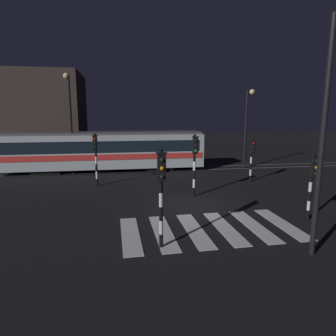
# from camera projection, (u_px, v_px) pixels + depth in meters

# --- Properties ---
(ground_plane) EXTENTS (120.00, 120.00, 0.00)m
(ground_plane) POSITION_uv_depth(u_px,v_px,m) (192.00, 206.00, 15.04)
(ground_plane) COLOR black
(rail_near) EXTENTS (80.00, 0.12, 0.03)m
(rail_near) POSITION_uv_depth(u_px,v_px,m) (164.00, 171.00, 24.36)
(rail_near) COLOR #59595E
(rail_near) RESTS_ON ground
(rail_far) EXTENTS (80.00, 0.12, 0.03)m
(rail_far) POSITION_uv_depth(u_px,v_px,m) (161.00, 168.00, 25.75)
(rail_far) COLOR #59595E
(rail_far) RESTS_ON ground
(crosswalk_zebra) EXTENTS (7.27, 3.85, 0.02)m
(crosswalk_zebra) POSITION_uv_depth(u_px,v_px,m) (210.00, 229.00, 12.05)
(crosswalk_zebra) COLOR silver
(crosswalk_zebra) RESTS_ON ground
(traffic_light_kerb_mid_left) EXTENTS (0.36, 0.42, 3.51)m
(traffic_light_kerb_mid_left) POSITION_uv_depth(u_px,v_px,m) (161.00, 185.00, 9.91)
(traffic_light_kerb_mid_left) COLOR black
(traffic_light_kerb_mid_left) RESTS_ON ground
(traffic_light_median_centre) EXTENTS (0.36, 0.42, 3.55)m
(traffic_light_median_centre) POSITION_uv_depth(u_px,v_px,m) (195.00, 156.00, 16.38)
(traffic_light_median_centre) COLOR black
(traffic_light_median_centre) RESTS_ON ground
(traffic_light_corner_near_right) EXTENTS (0.36, 0.42, 3.02)m
(traffic_light_corner_near_right) POSITION_uv_depth(u_px,v_px,m) (313.00, 177.00, 12.72)
(traffic_light_corner_near_right) COLOR black
(traffic_light_corner_near_right) RESTS_ON ground
(traffic_light_corner_far_left) EXTENTS (0.36, 0.42, 3.45)m
(traffic_light_corner_far_left) POSITION_uv_depth(u_px,v_px,m) (96.00, 152.00, 18.77)
(traffic_light_corner_far_left) COLOR black
(traffic_light_corner_far_left) RESTS_ON ground
(traffic_light_corner_far_right) EXTENTS (0.36, 0.42, 3.05)m
(traffic_light_corner_far_right) POSITION_uv_depth(u_px,v_px,m) (252.00, 153.00, 20.08)
(traffic_light_corner_far_right) COLOR black
(traffic_light_corner_far_right) RESTS_ON ground
(street_lamp_trackside_left) EXTENTS (0.44, 1.21, 7.57)m
(street_lamp_trackside_left) POSITION_uv_depth(u_px,v_px,m) (70.00, 113.00, 22.00)
(street_lamp_trackside_left) COLOR black
(street_lamp_trackside_left) RESTS_ON ground
(street_lamp_near_kerb) EXTENTS (0.44, 1.21, 7.62)m
(street_lamp_near_kerb) POSITION_uv_depth(u_px,v_px,m) (331.00, 110.00, 8.80)
(street_lamp_near_kerb) COLOR black
(street_lamp_near_kerb) RESTS_ON ground
(street_lamp_trackside_right) EXTENTS (0.44, 1.21, 6.64)m
(street_lamp_trackside_right) POSITION_uv_depth(u_px,v_px,m) (247.00, 119.00, 24.53)
(street_lamp_trackside_right) COLOR black
(street_lamp_trackside_right) RESTS_ON ground
(tram) EXTENTS (16.38, 2.58, 4.15)m
(tram) POSITION_uv_depth(u_px,v_px,m) (104.00, 150.00, 23.96)
(tram) COLOR #B2BCC1
(tram) RESTS_ON ground
(building_backdrop) EXTENTS (13.29, 8.00, 8.80)m
(building_backdrop) POSITION_uv_depth(u_px,v_px,m) (16.00, 117.00, 30.07)
(building_backdrop) COLOR #382D28
(building_backdrop) RESTS_ON ground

